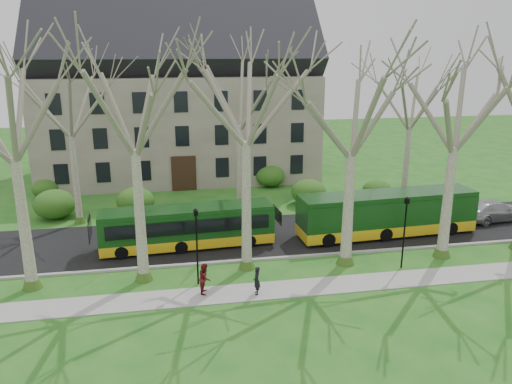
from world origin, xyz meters
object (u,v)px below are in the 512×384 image
at_px(bus_follow, 387,213).
at_px(sedan, 494,210).
at_px(bus_lead, 188,226).
at_px(pedestrian_b, 205,278).
at_px(pedestrian_a, 257,281).

height_order(bus_follow, sedan, bus_follow).
bearing_deg(bus_lead, bus_follow, -4.29).
bearing_deg(pedestrian_b, bus_lead, 17.25).
bearing_deg(sedan, bus_lead, 84.90).
height_order(bus_lead, pedestrian_b, bus_lead).
height_order(bus_lead, pedestrian_a, bus_lead).
bearing_deg(pedestrian_b, bus_follow, -51.75).
relative_size(sedan, pedestrian_b, 3.22).
height_order(bus_follow, pedestrian_b, bus_follow).
xyz_separation_m(bus_lead, sedan, (22.79, 1.16, -0.61)).
height_order(pedestrian_a, pedestrian_b, pedestrian_b).
xyz_separation_m(bus_lead, pedestrian_a, (3.24, -7.21, -0.62)).
bearing_deg(bus_lead, pedestrian_b, -88.45).
bearing_deg(pedestrian_a, sedan, 116.41).
distance_m(bus_lead, pedestrian_a, 7.93).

